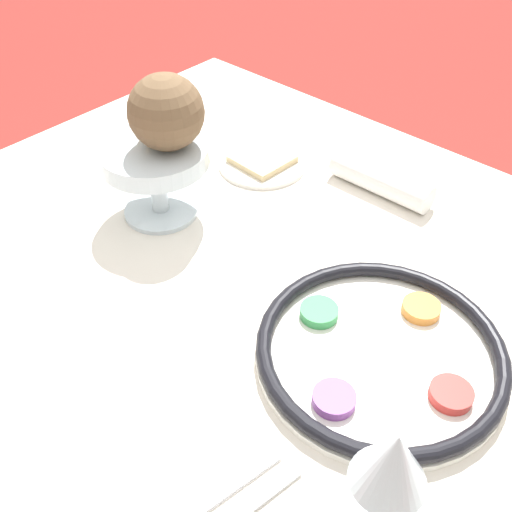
{
  "coord_description": "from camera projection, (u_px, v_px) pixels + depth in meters",
  "views": [
    {
      "loc": [
        -0.41,
        0.51,
        1.35
      ],
      "look_at": [
        0.03,
        0.03,
        0.77
      ],
      "focal_mm": 42.0,
      "sensor_mm": 36.0,
      "label": 1
    }
  ],
  "objects": [
    {
      "name": "fork_right",
      "position": [
        212.0,
        497.0,
        0.63
      ],
      "size": [
        0.05,
        0.17,
        0.01
      ],
      "color": "silver",
      "rests_on": "dining_table"
    },
    {
      "name": "fruit_stand",
      "position": [
        155.0,
        164.0,
        0.95
      ],
      "size": [
        0.17,
        0.17,
        0.13
      ],
      "color": "silver",
      "rests_on": "dining_table"
    },
    {
      "name": "coconut",
      "position": [
        164.0,
        113.0,
        0.89
      ],
      "size": [
        0.12,
        0.12,
        0.12
      ],
      "color": "brown",
      "rests_on": "fruit_stand"
    },
    {
      "name": "orange_fruit",
      "position": [
        164.0,
        115.0,
        0.92
      ],
      "size": [
        0.08,
        0.08,
        0.08
      ],
      "color": "orange",
      "rests_on": "fruit_stand"
    },
    {
      "name": "wine_glass",
      "position": [
        392.0,
        462.0,
        0.54
      ],
      "size": [
        0.08,
        0.08,
        0.16
      ],
      "color": "silver",
      "rests_on": "dining_table"
    },
    {
      "name": "ground_plane",
      "position": [
        272.0,
        505.0,
        1.38
      ],
      "size": [
        8.0,
        8.0,
        0.0
      ],
      "primitive_type": "plane",
      "color": "maroon"
    },
    {
      "name": "seder_plate",
      "position": [
        380.0,
        351.0,
        0.77
      ],
      "size": [
        0.32,
        0.32,
        0.03
      ],
      "color": "white",
      "rests_on": "dining_table"
    },
    {
      "name": "napkin_roll",
      "position": [
        381.0,
        180.0,
        1.04
      ],
      "size": [
        0.19,
        0.05,
        0.05
      ],
      "color": "white",
      "rests_on": "dining_table"
    },
    {
      "name": "bread_plate",
      "position": [
        262.0,
        162.0,
        1.11
      ],
      "size": [
        0.16,
        0.16,
        0.02
      ],
      "color": "silver",
      "rests_on": "dining_table"
    },
    {
      "name": "dining_table",
      "position": [
        275.0,
        415.0,
        1.14
      ],
      "size": [
        1.26,
        0.97,
        0.73
      ],
      "color": "silver",
      "rests_on": "ground_plane"
    }
  ]
}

